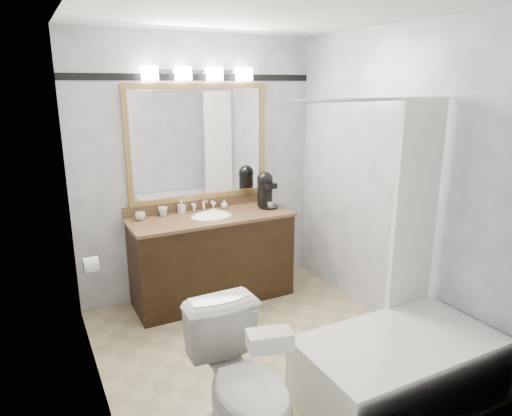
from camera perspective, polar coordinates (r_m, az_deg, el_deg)
name	(u,v)px	position (r m, az deg, el deg)	size (l,w,h in m)	color
room	(262,198)	(3.30, 0.80, 1.31)	(2.42, 2.62, 2.52)	tan
vanity	(212,256)	(4.43, -5.47, -6.01)	(1.53, 0.58, 0.97)	black
mirror	(199,143)	(4.40, -7.13, 8.08)	(1.40, 0.04, 1.10)	#AC864D
vanity_light_bar	(199,73)	(4.32, -7.16, 16.36)	(1.02, 0.14, 0.12)	silver
accent_stripe	(196,77)	(4.38, -7.45, 15.90)	(2.40, 0.01, 0.06)	black
bathtub	(399,359)	(3.33, 17.42, -17.58)	(1.30, 0.75, 1.96)	white
tp_roll	(91,265)	(3.76, -19.94, -6.68)	(0.12, 0.12, 0.11)	white
toilet	(244,386)	(2.75, -1.52, -21.32)	(0.45, 0.80, 0.81)	white
tissue_box	(270,340)	(2.29, 1.73, -16.16)	(0.22, 0.12, 0.09)	white
coffee_maker	(265,189)	(4.53, 1.18, 2.39)	(0.18, 0.23, 0.36)	black
cup_left	(140,216)	(4.26, -14.27, -1.00)	(0.09, 0.09, 0.07)	white
cup_right	(163,212)	(4.34, -11.55, -0.43)	(0.09, 0.09, 0.08)	white
soap_bottle_a	(181,207)	(4.40, -9.32, 0.14)	(0.05, 0.06, 0.12)	white
soap_bottle_b	(224,204)	(4.51, -3.99, 0.49)	(0.07, 0.07, 0.09)	white
soap_bar	(213,210)	(4.42, -5.34, -0.31)	(0.07, 0.04, 0.02)	beige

